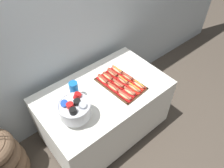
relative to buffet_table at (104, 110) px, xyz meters
name	(u,v)px	position (x,y,z in m)	size (l,w,h in m)	color
ground_plane	(105,129)	(0.00, 0.00, -0.39)	(10.00, 10.00, 0.00)	#4C4238
back_wall	(67,23)	(0.00, 0.59, 0.91)	(6.00, 0.10, 2.60)	#B2BCC1
buffet_table	(104,110)	(0.00, 0.00, 0.00)	(1.43, 0.87, 0.75)	white
floor_vase	(0,161)	(-1.19, 0.24, -0.09)	(0.49, 0.49, 1.10)	brown
serving_tray	(121,84)	(0.20, -0.05, 0.36)	(0.37, 0.55, 0.01)	#472B19
hot_dog_0	(125,95)	(0.10, -0.23, 0.39)	(0.08, 0.18, 0.06)	#B21414
hot_dog_1	(130,92)	(0.18, -0.22, 0.39)	(0.08, 0.16, 0.06)	red
hot_dog_2	(134,88)	(0.25, -0.21, 0.39)	(0.07, 0.18, 0.06)	red
hot_dog_3	(139,85)	(0.33, -0.21, 0.39)	(0.07, 0.16, 0.06)	red
hot_dog_4	(113,87)	(0.09, -0.06, 0.39)	(0.08, 0.17, 0.06)	red
hot_dog_5	(118,84)	(0.16, -0.06, 0.39)	(0.07, 0.16, 0.06)	#B21414
hot_dog_6	(123,80)	(0.24, -0.05, 0.39)	(0.07, 0.16, 0.06)	red
hot_dog_7	(128,77)	(0.31, -0.04, 0.39)	(0.07, 0.16, 0.06)	red
hot_dog_8	(103,79)	(0.08, 0.10, 0.39)	(0.07, 0.17, 0.06)	red
hot_dog_9	(108,76)	(0.15, 0.11, 0.39)	(0.08, 0.16, 0.06)	#B21414
hot_dog_10	(113,73)	(0.23, 0.11, 0.39)	(0.06, 0.18, 0.06)	#B21414
hot_dog_11	(117,70)	(0.30, 0.12, 0.39)	(0.07, 0.18, 0.06)	#B21414
punch_bowl	(75,109)	(-0.43, -0.12, 0.50)	(0.30, 0.30, 0.26)	silver
cup_stack	(74,90)	(-0.28, 0.12, 0.46)	(0.09, 0.09, 0.20)	blue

